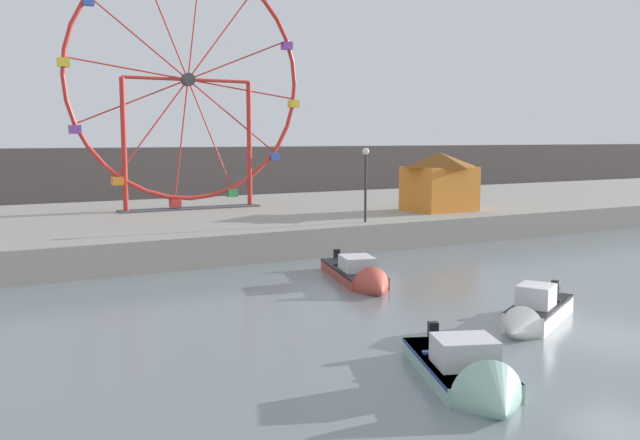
# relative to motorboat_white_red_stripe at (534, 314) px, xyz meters

# --- Properties ---
(ground_plane) EXTENTS (240.00, 240.00, 0.00)m
(ground_plane) POSITION_rel_motorboat_white_red_stripe_xyz_m (1.03, -2.04, -0.37)
(ground_plane) COLOR slate
(quay_promenade) EXTENTS (110.00, 18.06, 1.28)m
(quay_promenade) POSITION_rel_motorboat_white_red_stripe_xyz_m (1.03, 21.67, 0.27)
(quay_promenade) COLOR gray
(quay_promenade) RESTS_ON ground_plane
(distant_town_skyline) EXTENTS (140.00, 3.00, 4.40)m
(distant_town_skyline) POSITION_rel_motorboat_white_red_stripe_xyz_m (1.03, 44.50, 1.83)
(distant_town_skyline) COLOR #564C47
(distant_town_skyline) RESTS_ON ground_plane
(motorboat_white_red_stripe) EXTENTS (4.35, 3.10, 1.42)m
(motorboat_white_red_stripe) POSITION_rel_motorboat_white_red_stripe_xyz_m (0.00, 0.00, 0.00)
(motorboat_white_red_stripe) COLOR silver
(motorboat_white_red_stripe) RESTS_ON ground_plane
(motorboat_faded_red) EXTENTS (2.77, 5.85, 1.38)m
(motorboat_faded_red) POSITION_rel_motorboat_white_red_stripe_xyz_m (-1.22, 7.07, -0.09)
(motorboat_faded_red) COLOR #B24238
(motorboat_faded_red) RESTS_ON ground_plane
(motorboat_seafoam) EXTENTS (3.09, 4.77, 1.55)m
(motorboat_seafoam) POSITION_rel_motorboat_white_red_stripe_xyz_m (-4.83, -3.00, -0.09)
(motorboat_seafoam) COLOR #93BCAD
(motorboat_seafoam) RESTS_ON ground_plane
(ferris_wheel_red_frame) EXTENTS (13.41, 1.20, 13.69)m
(ferris_wheel_red_frame) POSITION_rel_motorboat_white_red_stripe_xyz_m (-2.08, 23.50, 7.79)
(ferris_wheel_red_frame) COLOR red
(ferris_wheel_red_frame) RESTS_ON quay_promenade
(carnival_booth_orange_canopy) EXTENTS (3.73, 3.19, 3.16)m
(carnival_booth_orange_canopy) POSITION_rel_motorboat_white_red_stripe_xyz_m (9.51, 16.20, 2.56)
(carnival_booth_orange_canopy) COLOR orange
(carnival_booth_orange_canopy) RESTS_ON quay_promenade
(promenade_lamp_near) EXTENTS (0.32, 0.32, 3.48)m
(promenade_lamp_near) POSITION_rel_motorboat_white_red_stripe_xyz_m (3.18, 13.72, 3.22)
(promenade_lamp_near) COLOR #2D2D33
(promenade_lamp_near) RESTS_ON quay_promenade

